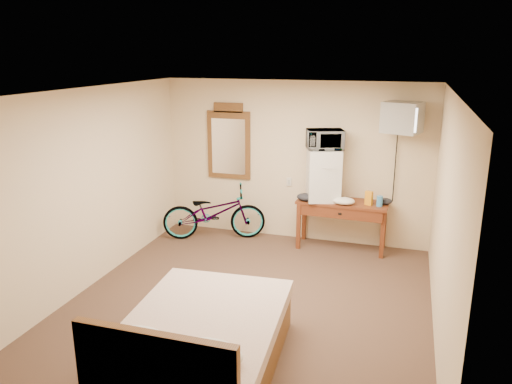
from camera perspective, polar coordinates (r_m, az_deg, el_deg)
room at (r=5.68m, az=-0.75°, el=-1.24°), size 4.60×4.64×2.50m
desk at (r=7.58m, az=9.78°, el=-2.00°), size 1.36×0.57×0.75m
mini_fridge at (r=7.51m, az=7.72°, el=1.96°), size 0.59×0.58×0.77m
microwave at (r=7.40m, az=7.88°, el=5.97°), size 0.61×0.51×0.29m
snack_bag at (r=7.44m, az=12.77°, el=-0.69°), size 0.12×0.09×0.21m
blue_cup at (r=7.42m, az=13.95°, el=-1.02°), size 0.09×0.09×0.15m
cloth_cream at (r=7.42m, az=10.00°, el=-1.01°), size 0.32×0.25×0.10m
cloth_dark_a at (r=7.51m, az=5.81°, el=-0.58°), size 0.30×0.23×0.11m
cloth_dark_b at (r=7.55m, az=14.56°, el=-1.02°), size 0.20×0.16×0.09m
crt_television at (r=7.25m, az=16.38°, el=8.17°), size 0.59×0.65×0.43m
wall_mirror at (r=8.06m, az=-3.13°, el=5.69°), size 0.72×0.04×1.22m
bicycle at (r=8.00m, az=-4.82°, el=-2.37°), size 1.73×1.11×0.86m
bed at (r=4.91m, az=-6.28°, el=-16.52°), size 1.52×1.97×0.90m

